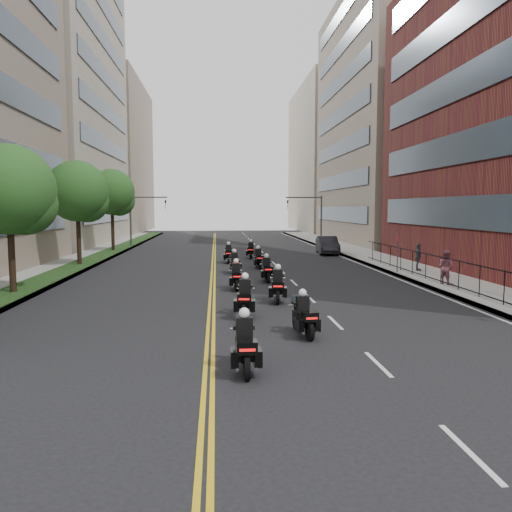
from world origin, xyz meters
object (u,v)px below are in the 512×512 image
Objects in this scene: motorcycle_1 at (304,317)px; motorcycle_2 at (245,299)px; motorcycle_8 at (229,255)px; parked_sedan at (327,245)px; motorcycle_5 at (267,270)px; motorcycle_6 at (235,264)px; motorcycle_3 at (278,287)px; motorcycle_7 at (258,259)px; motorcycle_0 at (245,347)px; motorcycle_9 at (251,251)px; pedestrian_b at (446,267)px; motorcycle_4 at (236,277)px; pedestrian_c at (418,257)px.

motorcycle_2 reaches higher than motorcycle_1.
motorcycle_8 is 11.49m from parked_sedan.
motorcycle_6 is (-1.74, 3.65, -0.01)m from motorcycle_5.
motorcycle_8 is (-0.24, 6.32, 0.02)m from motorcycle_6.
motorcycle_3 is 10.03m from motorcycle_6.
motorcycle_6 is at bearing -127.45° from motorcycle_7.
motorcycle_0 is 19.53m from motorcycle_6.
parked_sedan is at bearing 36.91° from motorcycle_8.
motorcycle_0 is at bearing -89.32° from motorcycle_8.
motorcycle_6 is at bearing -119.62° from parked_sedan.
motorcycle_0 is 0.97× the size of motorcycle_3.
motorcycle_7 is 0.98× the size of motorcycle_8.
motorcycle_1 is at bearing -98.95° from parked_sedan.
motorcycle_5 reaches higher than motorcycle_6.
motorcycle_2 is at bearing -112.87° from motorcycle_3.
motorcycle_8 is 1.03× the size of motorcycle_9.
motorcycle_7 is at bearing 20.12° from pedestrian_b.
motorcycle_1 is at bearing -83.81° from motorcycle_8.
motorcycle_7 is (1.94, 9.08, -0.01)m from motorcycle_4.
motorcycle_0 is 1.27× the size of pedestrian_c.
motorcycle_7 is at bearing 95.83° from motorcycle_3.
motorcycle_9 is (1.81, 22.56, -0.05)m from motorcycle_2.
motorcycle_9 is (0.13, 19.60, -0.05)m from motorcycle_3.
pedestrian_c reaches higher than motorcycle_2.
motorcycle_6 is 0.99× the size of motorcycle_7.
motorcycle_0 is 4.11m from motorcycle_1.
motorcycle_2 is at bearing -89.78° from motorcycle_4.
pedestrian_c reaches higher than motorcycle_5.
motorcycle_4 is 9.28m from motorcycle_7.
pedestrian_b is at bearing -0.68° from motorcycle_4.
pedestrian_c is at bearing -21.27° from motorcycle_7.
motorcycle_0 reaches higher than motorcycle_5.
motorcycle_4 is 13.59m from pedestrian_c.
motorcycle_1 is 0.91× the size of motorcycle_3.
parked_sedan is (9.24, 19.42, 0.17)m from motorcycle_4.
motorcycle_6 is (0.45, 19.52, -0.03)m from motorcycle_0.
motorcycle_7 is at bearing -82.75° from motorcycle_9.
motorcycle_8 is 14.14m from pedestrian_c.
motorcycle_6 is at bearing 95.10° from motorcycle_2.
motorcycle_4 is at bearing -96.23° from motorcycle_6.
motorcycle_2 is 0.47× the size of parked_sedan.
motorcycle_4 is 0.44× the size of parked_sedan.
motorcycle_0 is 6.66m from motorcycle_2.
motorcycle_7 is at bearing 89.21° from motorcycle_5.
motorcycle_9 is (1.89, 16.07, -0.01)m from motorcycle_4.
motorcycle_7 is (0.06, 18.74, 0.01)m from motorcycle_1.
motorcycle_6 is 0.44× the size of parked_sedan.
motorcycle_2 is 1.07× the size of motorcycle_7.
motorcycle_0 is 1.03× the size of motorcycle_5.
motorcycle_8 reaches higher than motorcycle_4.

